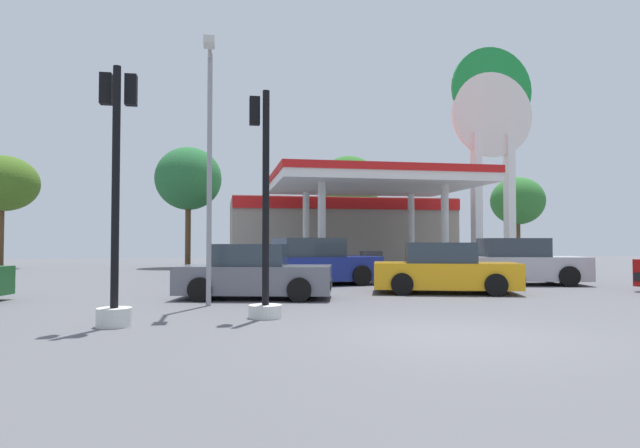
% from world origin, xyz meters
% --- Properties ---
extents(ground_plane, '(90.00, 90.00, 0.00)m').
position_xyz_m(ground_plane, '(0.00, 0.00, 0.00)').
color(ground_plane, '#56565B').
rests_on(ground_plane, ground).
extents(gas_station, '(12.20, 14.70, 4.58)m').
position_xyz_m(gas_station, '(2.96, 21.77, 2.22)').
color(gas_station, gray).
rests_on(gas_station, ground).
extents(station_pole_sign, '(4.43, 0.56, 11.70)m').
position_xyz_m(station_pole_sign, '(10.20, 17.69, 7.43)').
color(station_pole_sign, white).
rests_on(station_pole_sign, ground).
extents(car_0, '(4.36, 2.57, 1.46)m').
position_xyz_m(car_0, '(-2.79, 6.27, 0.66)').
color(car_0, black).
rests_on(car_0, ground).
extents(car_1, '(4.93, 2.84, 1.66)m').
position_xyz_m(car_1, '(-0.50, 10.54, 0.75)').
color(car_1, black).
rests_on(car_1, ground).
extents(car_3, '(4.92, 2.94, 1.65)m').
position_xyz_m(car_3, '(6.74, 9.49, 0.75)').
color(car_3, black).
rests_on(car_3, ground).
extents(car_4, '(4.51, 2.88, 1.50)m').
position_xyz_m(car_4, '(2.87, 6.86, 0.68)').
color(car_4, black).
rests_on(car_4, ground).
extents(traffic_signal_0, '(0.65, 0.67, 4.71)m').
position_xyz_m(traffic_signal_0, '(-5.55, 1.89, 1.90)').
color(traffic_signal_0, silver).
rests_on(traffic_signal_0, ground).
extents(traffic_signal_1, '(0.67, 0.69, 4.58)m').
position_xyz_m(traffic_signal_1, '(-2.82, 2.51, 1.54)').
color(traffic_signal_1, silver).
rests_on(traffic_signal_1, ground).
extents(tree_0, '(3.98, 3.98, 6.53)m').
position_xyz_m(tree_0, '(-16.15, 25.77, 4.91)').
color(tree_0, brown).
rests_on(tree_0, ground).
extents(tree_1, '(3.94, 3.94, 7.22)m').
position_xyz_m(tree_1, '(-5.63, 25.06, 5.31)').
color(tree_1, brown).
rests_on(tree_1, ground).
extents(tree_2, '(4.02, 4.02, 7.05)m').
position_xyz_m(tree_2, '(4.39, 25.63, 5.15)').
color(tree_2, brown).
rests_on(tree_2, ground).
extents(tree_3, '(3.60, 3.60, 5.92)m').
position_xyz_m(tree_3, '(16.14, 25.51, 4.29)').
color(tree_3, brown).
rests_on(tree_3, ground).
extents(corner_streetlamp, '(0.24, 1.48, 6.06)m').
position_xyz_m(corner_streetlamp, '(-3.95, 4.60, 3.71)').
color(corner_streetlamp, gray).
rests_on(corner_streetlamp, ground).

